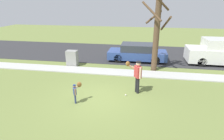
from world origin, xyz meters
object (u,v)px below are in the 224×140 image
parked_van_white (222,52)px  person_adult (137,73)px  person_child (76,90)px  street_tree_near (157,33)px  parked_wagon_blue (137,52)px  utility_cabinet (72,58)px  baseball (126,95)px

parked_van_white → person_adult: bearing=44.0°
parked_van_white → person_child: bearing=40.0°
street_tree_near → parked_wagon_blue: 3.05m
person_child → person_adult: bearing=-0.5°
person_child → street_tree_near: street_tree_near is taller
street_tree_near → person_child: bearing=-126.1°
person_adult → street_tree_near: (1.02, 3.57, 1.50)m
person_adult → person_child: size_ratio=1.74×
utility_cabinet → parked_van_white: (10.81, 2.18, 0.35)m
person_child → baseball: 2.48m
baseball → parked_van_white: size_ratio=0.01×
baseball → street_tree_near: (1.52, 4.02, 2.52)m
person_child → utility_cabinet: 5.52m
person_adult → utility_cabinet: (-4.81, 3.61, -0.50)m
person_adult → parked_wagon_blue: 5.64m
parked_wagon_blue → person_adult: bearing=92.1°
person_adult → street_tree_near: street_tree_near is taller
person_adult → parked_van_white: (6.00, 5.79, -0.15)m
person_adult → person_child: (-2.66, -1.48, -0.41)m
person_adult → utility_cabinet: size_ratio=1.51×
person_adult → utility_cabinet: person_adult is taller
utility_cabinet → street_tree_near: 6.17m
baseball → person_child: bearing=-154.7°
person_adult → parked_van_white: size_ratio=0.34×
person_child → parked_wagon_blue: size_ratio=0.22×
street_tree_near → parked_van_white: bearing=24.0°
baseball → parked_van_white: 9.05m
utility_cabinet → person_child: bearing=-67.1°
baseball → parked_wagon_blue: parked_wagon_blue is taller
person_child → parked_wagon_blue: parked_wagon_blue is taller
person_child → utility_cabinet: size_ratio=0.87×
baseball → utility_cabinet: size_ratio=0.07×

